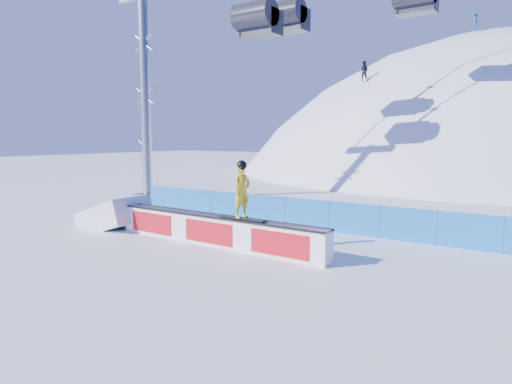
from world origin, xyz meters
The scene contains 7 objects.
ground centered at (0.00, 0.00, 0.00)m, with size 160.00×160.00×0.00m, color silver.
snow_hill centered at (0.00, 42.00, -18.00)m, with size 64.00×64.00×64.00m.
safety_fence centered at (0.00, 4.50, 0.60)m, with size 22.05×0.05×1.30m.
rail_box centered at (-3.22, 0.23, 0.51)m, with size 8.71×0.83×1.04m.
snow_ramp centered at (-8.66, 0.37, 0.00)m, with size 2.77×1.84×1.04m, color silver, non-canonical shape.
snowboarder centered at (-2.01, 0.20, 1.97)m, with size 1.81×0.70×1.89m.
distant_skiers centered at (1.92, 30.54, 11.29)m, with size 20.00×9.97×6.48m.
Camera 1 is at (6.61, -11.44, 3.67)m, focal length 32.00 mm.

